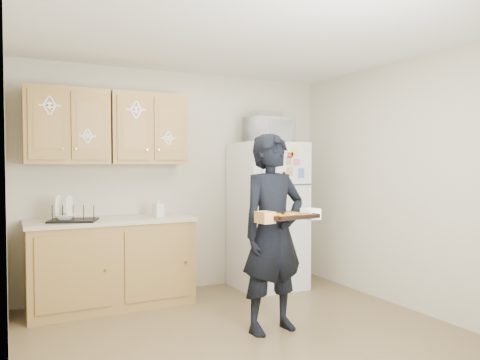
{
  "coord_description": "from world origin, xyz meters",
  "views": [
    {
      "loc": [
        -1.8,
        -3.32,
        1.46
      ],
      "look_at": [
        0.1,
        0.45,
        1.31
      ],
      "focal_mm": 35.0,
      "sensor_mm": 36.0,
      "label": 1
    }
  ],
  "objects_px": {
    "baking_tray": "(289,217)",
    "microwave": "(269,130)",
    "refrigerator": "(268,215)",
    "dish_rack": "(73,213)",
    "person": "(273,233)"
  },
  "relations": [
    {
      "from": "baking_tray",
      "to": "microwave",
      "type": "bearing_deg",
      "value": 59.05
    },
    {
      "from": "refrigerator",
      "to": "dish_rack",
      "type": "xyz_separation_m",
      "value": [
        -2.18,
        -0.03,
        0.14
      ]
    },
    {
      "from": "baking_tray",
      "to": "microwave",
      "type": "distance_m",
      "value": 1.87
    },
    {
      "from": "baking_tray",
      "to": "microwave",
      "type": "height_order",
      "value": "microwave"
    },
    {
      "from": "dish_rack",
      "to": "refrigerator",
      "type": "bearing_deg",
      "value": 0.88
    },
    {
      "from": "person",
      "to": "microwave",
      "type": "relative_size",
      "value": 3.31
    },
    {
      "from": "person",
      "to": "microwave",
      "type": "distance_m",
      "value": 1.72
    },
    {
      "from": "refrigerator",
      "to": "dish_rack",
      "type": "height_order",
      "value": "refrigerator"
    },
    {
      "from": "baking_tray",
      "to": "dish_rack",
      "type": "relative_size",
      "value": 0.95
    },
    {
      "from": "dish_rack",
      "to": "person",
      "type": "bearing_deg",
      "value": -40.04
    },
    {
      "from": "person",
      "to": "dish_rack",
      "type": "relative_size",
      "value": 3.99
    },
    {
      "from": "person",
      "to": "baking_tray",
      "type": "xyz_separation_m",
      "value": [
        -0.03,
        -0.3,
        0.17
      ]
    },
    {
      "from": "refrigerator",
      "to": "person",
      "type": "xyz_separation_m",
      "value": [
        -0.69,
        -1.28,
        0.01
      ]
    },
    {
      "from": "person",
      "to": "microwave",
      "type": "height_order",
      "value": "microwave"
    },
    {
      "from": "microwave",
      "to": "refrigerator",
      "type": "bearing_deg",
      "value": 62.08
    }
  ]
}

